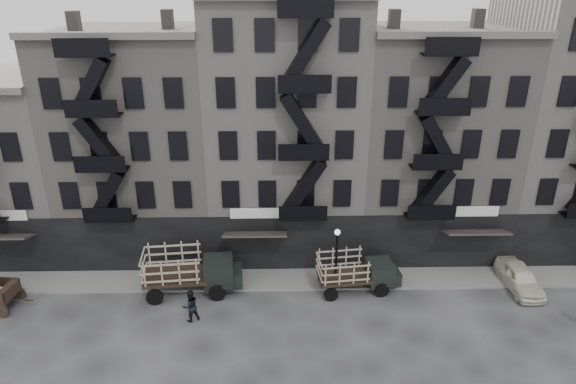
{
  "coord_description": "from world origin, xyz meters",
  "views": [
    {
      "loc": [
        -0.49,
        -24.44,
        18.63
      ],
      "look_at": [
        0.07,
        4.0,
        6.14
      ],
      "focal_mm": 32.0,
      "sensor_mm": 36.0,
      "label": 1
    }
  ],
  "objects_px": {
    "car_east": "(520,278)",
    "stake_truck_west": "(190,268)",
    "stake_truck_east": "(356,270)",
    "pedestrian_mid": "(190,306)"
  },
  "relations": [
    {
      "from": "pedestrian_mid",
      "to": "stake_truck_west",
      "type": "bearing_deg",
      "value": -112.24
    },
    {
      "from": "car_east",
      "to": "stake_truck_west",
      "type": "bearing_deg",
      "value": 178.1
    },
    {
      "from": "stake_truck_west",
      "to": "car_east",
      "type": "xyz_separation_m",
      "value": [
        20.65,
        -0.01,
        -0.95
      ]
    },
    {
      "from": "stake_truck_west",
      "to": "car_east",
      "type": "distance_m",
      "value": 20.68
    },
    {
      "from": "stake_truck_east",
      "to": "car_east",
      "type": "relative_size",
      "value": 1.2
    },
    {
      "from": "car_east",
      "to": "pedestrian_mid",
      "type": "bearing_deg",
      "value": -173.75
    },
    {
      "from": "stake_truck_east",
      "to": "pedestrian_mid",
      "type": "relative_size",
      "value": 2.63
    },
    {
      "from": "stake_truck_west",
      "to": "car_east",
      "type": "relative_size",
      "value": 1.39
    },
    {
      "from": "stake_truck_west",
      "to": "pedestrian_mid",
      "type": "xyz_separation_m",
      "value": [
        0.44,
        -2.89,
        -0.7
      ]
    },
    {
      "from": "stake_truck_west",
      "to": "pedestrian_mid",
      "type": "relative_size",
      "value": 3.05
    }
  ]
}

